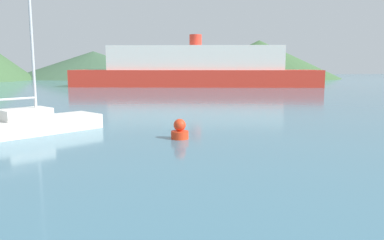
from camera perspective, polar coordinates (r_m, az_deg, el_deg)
The scene contains 5 objects.
sailboat_inner at distance 17.61m, azimuth -24.00°, elevation -0.52°, with size 6.38×5.34×8.91m.
ferry_distant at distance 53.80m, azimuth 0.54°, elevation 7.81°, with size 35.20×14.55×7.26m.
buoy_marker at distance 15.12m, azimuth -1.88°, elevation -1.63°, with size 0.71×0.71×0.82m.
hill_central at distance 96.25m, azimuth -14.75°, elevation 8.19°, with size 38.16×38.16×6.42m.
hill_east at distance 92.34m, azimuth 10.15°, elevation 9.12°, with size 37.83×37.83×8.92m.
Camera 1 is at (-2.71, 2.29, 2.94)m, focal length 35.00 mm.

